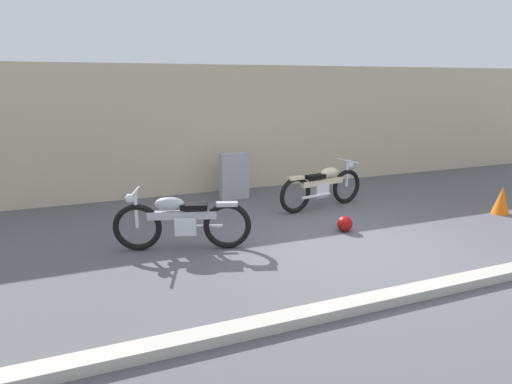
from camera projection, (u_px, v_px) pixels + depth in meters
ground_plane at (346, 245)px, 6.85m from camera, size 40.00×40.00×0.00m
building_wall at (252, 128)px, 10.29m from camera, size 18.00×0.30×2.88m
curb_strip at (427, 290)px, 5.25m from camera, size 18.00×0.24×0.12m
stone_marker at (234, 176)px, 9.41m from camera, size 0.63×0.22×1.02m
helmet at (345, 224)px, 7.43m from camera, size 0.27×0.27×0.27m
traffic_cone at (502, 200)px, 8.39m from camera, size 0.32×0.32×0.55m
motorcycle_cream at (323, 186)px, 8.75m from camera, size 2.05×0.66×0.93m
motorcycle_silver at (181, 221)px, 6.56m from camera, size 2.03×0.86×0.94m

